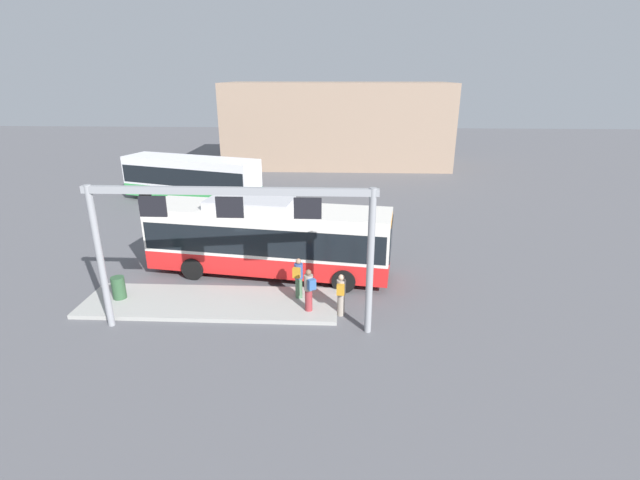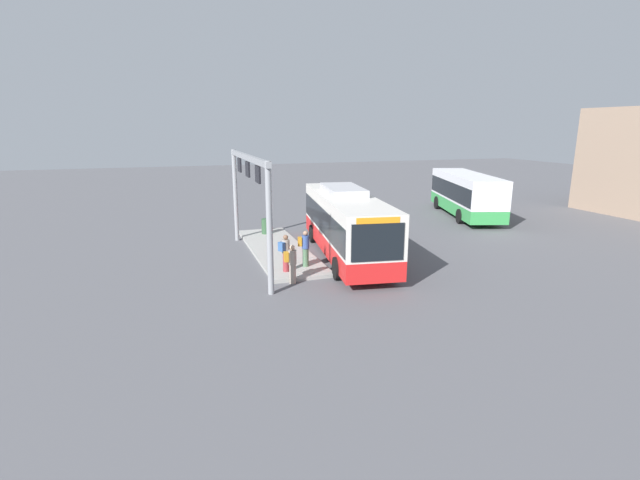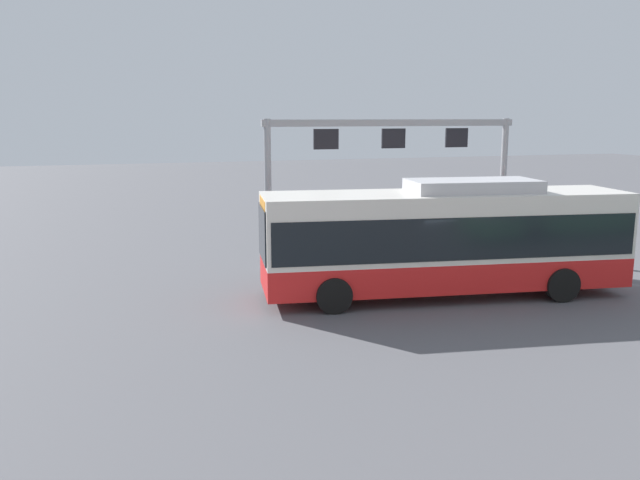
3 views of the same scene
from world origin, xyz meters
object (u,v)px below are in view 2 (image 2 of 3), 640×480
object	(u,v)px
person_waiting_near	(292,263)
person_waiting_mid	(305,248)
bus_main	(346,221)
person_boarding	(285,252)
trash_bin	(266,226)
bus_background_left	(466,192)

from	to	relation	value
person_waiting_near	person_waiting_mid	world-z (taller)	person_waiting_mid
bus_main	person_boarding	distance (m)	4.26
bus_main	person_boarding	bearing A→B (deg)	-52.64
person_waiting_near	person_waiting_mid	size ratio (longest dim) A/B	1.00
person_boarding	person_waiting_mid	distance (m)	1.15
person_boarding	person_waiting_near	distance (m)	1.21
person_waiting_near	person_boarding	bearing A→B (deg)	93.82
person_boarding	person_waiting_near	bearing A→B (deg)	-122.91
bus_main	person_waiting_near	distance (m)	4.99
bus_main	trash_bin	bearing A→B (deg)	-143.73
person_boarding	bus_background_left	bearing A→B (deg)	-1.02
person_waiting_mid	bus_background_left	bearing A→B (deg)	43.81
bus_background_left	person_waiting_mid	xyz separation A→B (m)	(8.91, -14.92, -0.73)
person_waiting_mid	trash_bin	world-z (taller)	person_waiting_mid
bus_main	person_boarding	size ratio (longest dim) A/B	6.57
bus_main	person_waiting_near	xyz separation A→B (m)	(3.24, -3.69, -0.92)
bus_main	bus_background_left	world-z (taller)	bus_main
bus_main	person_waiting_near	bearing A→B (deg)	-40.54
bus_background_left	person_waiting_mid	distance (m)	17.39
bus_background_left	person_waiting_mid	bearing A→B (deg)	138.04
person_waiting_near	person_waiting_mid	xyz separation A→B (m)	(-1.68, 1.07, 0.16)
bus_main	trash_bin	distance (m)	6.44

